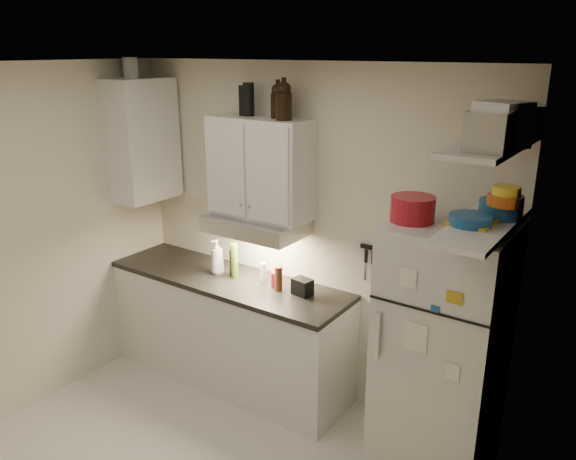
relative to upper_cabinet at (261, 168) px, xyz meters
The scene contains 35 objects.
ceiling 1.58m from the upper_cabinet, 77.33° to the right, with size 3.20×3.00×0.02m, color white.
back_wall 0.63m from the upper_cabinet, 30.26° to the left, with size 3.20×0.02×2.60m, color beige.
left_wall 1.94m from the upper_cabinet, 134.46° to the right, with size 0.02×3.00×2.60m, color beige.
right_wall 2.39m from the upper_cabinet, 34.95° to the right, with size 0.02×3.00×2.60m, color beige.
base_cabinet 1.41m from the upper_cabinet, 151.63° to the right, with size 2.10×0.60×0.88m, color silver.
countertop 0.97m from the upper_cabinet, 151.63° to the right, with size 2.10×0.62×0.04m, color black.
upper_cabinet is the anchor object (origin of this frame).
side_cabinet 1.15m from the upper_cabinet, behind, with size 0.33×0.55×1.00m, color silver.
range_hood 0.44m from the upper_cabinet, 90.00° to the right, with size 0.76×0.46×0.12m, color silver.
fridge 1.84m from the upper_cabinet, ahead, with size 0.70×0.68×1.70m, color silver.
shelf_hi 1.82m from the upper_cabinet, 10.05° to the right, with size 0.30×0.95×0.03m, color silver.
shelf_lo 1.78m from the upper_cabinet, 10.05° to the right, with size 0.30×0.95×0.03m, color silver.
knife_strip 1.13m from the upper_cabinet, ahead, with size 0.42×0.02×0.03m, color black.
dutch_oven 1.35m from the upper_cabinet, 10.88° to the right, with size 0.26×0.26×0.15m, color maroon.
book_stack 1.74m from the upper_cabinet, 10.73° to the right, with size 0.22×0.27×0.09m, color #B08F16.
spice_jar 1.70m from the upper_cabinet, ahead, with size 0.06×0.06×0.10m, color silver.
stock_pot 1.89m from the upper_cabinet, ahead, with size 0.25×0.25×0.18m, color silver.
tin_a 1.93m from the upper_cabinet, 13.18° to the right, with size 0.22×0.20×0.22m, color #AAAAAD.
tin_b 1.96m from the upper_cabinet, 18.49° to the right, with size 0.19×0.19×0.19m, color #AAAAAD.
bowl_teal 1.80m from the upper_cabinet, ahead, with size 0.24×0.24×0.10m, color #184F85.
bowl_orange 1.85m from the upper_cabinet, ahead, with size 0.19×0.19×0.06m, color #BD5111.
bowl_yellow 1.85m from the upper_cabinet, ahead, with size 0.15×0.15×0.05m, color yellow.
plates 1.74m from the upper_cabinet, 12.45° to the right, with size 0.23×0.23×0.06m, color #184F85.
growler_a 0.52m from the upper_cabinet, 11.93° to the left, with size 0.11×0.11×0.25m, color black, non-canonical shape.
growler_b 0.57m from the upper_cabinet, 11.05° to the right, with size 0.11×0.11×0.27m, color black, non-canonical shape.
thermos_a 0.51m from the upper_cabinet, 169.89° to the left, with size 0.08×0.08×0.24m, color black.
thermos_b 0.51m from the upper_cabinet, behind, with size 0.08×0.08×0.22m, color black.
side_jar 1.38m from the upper_cabinet, behind, with size 0.12×0.12×0.16m, color silver.
soap_bottle 0.84m from the upper_cabinet, 163.11° to the right, with size 0.12×0.13×0.32m, color silver.
pepper_mill 0.85m from the upper_cabinet, 24.31° to the right, with size 0.06×0.06×0.19m, color brown.
oil_bottle 0.79m from the upper_cabinet, 151.20° to the right, with size 0.06×0.06×0.29m, color #4C711C.
vinegar_bottle 0.84m from the upper_cabinet, 162.83° to the right, with size 0.04×0.04×0.22m, color black.
clear_bottle 0.83m from the upper_cabinet, 44.47° to the right, with size 0.05×0.05×0.15m, color silver.
red_jar 0.87m from the upper_cabinet, 22.18° to the right, with size 0.06×0.06×0.12m, color maroon.
caddy 0.95m from the upper_cabinet, ahead, with size 0.15×0.10×0.12m, color black.
Camera 1 is at (2.23, -1.97, 2.68)m, focal length 35.00 mm.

